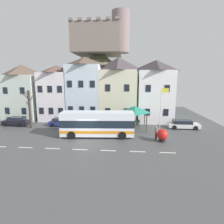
% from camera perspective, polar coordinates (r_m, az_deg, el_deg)
% --- Properties ---
extents(ground_plane, '(40.00, 60.00, 0.07)m').
position_cam_1_polar(ground_plane, '(21.76, -8.41, -9.33)').
color(ground_plane, '#4C4F4F').
extents(townhouse_00, '(6.14, 5.58, 9.95)m').
position_cam_1_polar(townhouse_00, '(37.25, -26.34, 5.67)').
color(townhouse_00, silver).
rests_on(townhouse_00, ground_plane).
extents(townhouse_01, '(5.09, 6.30, 9.79)m').
position_cam_1_polar(townhouse_01, '(34.69, -16.97, 5.89)').
color(townhouse_01, white).
rests_on(townhouse_01, ground_plane).
extents(townhouse_02, '(5.70, 5.87, 11.20)m').
position_cam_1_polar(townhouse_02, '(32.79, -8.47, 7.23)').
color(townhouse_02, silver).
rests_on(townhouse_02, ground_plane).
extents(townhouse_03, '(6.14, 6.48, 11.10)m').
position_cam_1_polar(townhouse_03, '(32.22, 2.06, 7.20)').
color(townhouse_03, beige).
rests_on(townhouse_03, ground_plane).
extents(townhouse_04, '(5.84, 5.64, 10.53)m').
position_cam_1_polar(townhouse_04, '(32.08, 13.52, 6.41)').
color(townhouse_04, white).
rests_on(townhouse_04, ground_plane).
extents(hilltop_castle, '(40.69, 40.69, 24.90)m').
position_cam_1_polar(hilltop_castle, '(54.32, -4.14, 11.37)').
color(hilltop_castle, '#63674A').
rests_on(hilltop_castle, ground_plane).
extents(transit_bus, '(9.37, 3.13, 3.21)m').
position_cam_1_polar(transit_bus, '(23.02, -4.59, -3.88)').
color(transit_bus, white).
rests_on(transit_bus, ground_plane).
extents(bus_shelter, '(3.60, 3.60, 3.42)m').
position_cam_1_polar(bus_shelter, '(26.72, 7.19, 0.79)').
color(bus_shelter, '#473D33').
rests_on(bus_shelter, ground_plane).
extents(parked_car_00, '(4.04, 1.99, 1.38)m').
position_cam_1_polar(parked_car_00, '(32.62, -28.19, -2.61)').
color(parked_car_00, black).
rests_on(parked_car_00, ground_plane).
extents(parked_car_01, '(4.58, 2.15, 1.27)m').
position_cam_1_polar(parked_car_01, '(29.09, 21.68, -3.63)').
color(parked_car_01, white).
rests_on(parked_car_01, ground_plane).
extents(parked_car_02, '(4.38, 1.98, 1.28)m').
position_cam_1_polar(parked_car_02, '(29.47, -15.38, -3.09)').
color(parked_car_02, navy).
rests_on(parked_car_02, ground_plane).
extents(pedestrian_00, '(0.33, 0.30, 1.62)m').
position_cam_1_polar(pedestrian_00, '(25.14, 4.63, -4.49)').
color(pedestrian_00, black).
rests_on(pedestrian_00, ground_plane).
extents(pedestrian_01, '(0.31, 0.31, 1.66)m').
position_cam_1_polar(pedestrian_01, '(22.71, 13.89, -6.12)').
color(pedestrian_01, '#2D2D38').
rests_on(pedestrian_01, ground_plane).
extents(public_bench, '(1.47, 0.48, 0.87)m').
position_cam_1_polar(public_bench, '(29.12, 7.37, -3.30)').
color(public_bench, '#33473D').
rests_on(public_bench, ground_plane).
extents(flagpole, '(0.95, 0.10, 6.26)m').
position_cam_1_polar(flagpole, '(23.72, 15.45, 1.25)').
color(flagpole, silver).
rests_on(flagpole, ground_plane).
extents(harbour_buoy, '(1.29, 1.29, 1.54)m').
position_cam_1_polar(harbour_buoy, '(21.98, 15.74, -7.00)').
color(harbour_buoy, black).
rests_on(harbour_buoy, ground_plane).
extents(bare_tree_01, '(1.63, 2.02, 5.69)m').
position_cam_1_polar(bare_tree_01, '(29.45, -24.72, 0.97)').
color(bare_tree_01, '#382D28').
rests_on(bare_tree_01, ground_plane).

